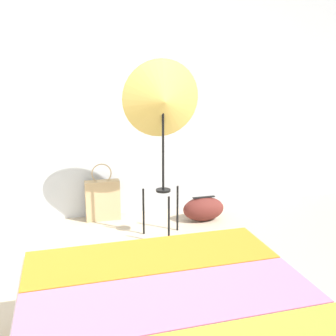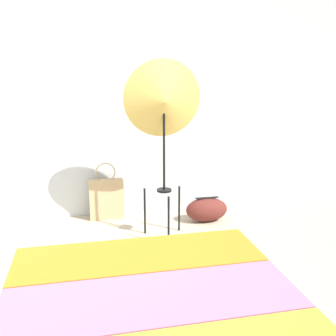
# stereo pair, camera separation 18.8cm
# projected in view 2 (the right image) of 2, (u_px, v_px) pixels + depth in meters

# --- Properties ---
(ground_plane) EXTENTS (14.00, 14.00, 0.00)m
(ground_plane) POSITION_uv_depth(u_px,v_px,m) (153.00, 331.00, 2.40)
(ground_plane) COLOR tan
(wall_back) EXTENTS (8.00, 0.05, 2.60)m
(wall_back) POSITION_uv_depth(u_px,v_px,m) (116.00, 96.00, 4.14)
(wall_back) COLOR #B7BCC1
(wall_back) RESTS_ON ground_plane
(photo_umbrella) EXTENTS (0.71, 0.33, 1.66)m
(photo_umbrella) POSITION_uv_depth(u_px,v_px,m) (164.00, 102.00, 3.50)
(photo_umbrella) COLOR black
(photo_umbrella) RESTS_ON ground_plane
(tote_bag) EXTENTS (0.36, 0.12, 0.62)m
(tote_bag) POSITION_uv_depth(u_px,v_px,m) (106.00, 198.00, 4.21)
(tote_bag) COLOR tan
(tote_bag) RESTS_ON ground_plane
(duffel_bag) EXTENTS (0.45, 0.25, 0.26)m
(duffel_bag) POSITION_uv_depth(u_px,v_px,m) (207.00, 210.00, 4.15)
(duffel_bag) COLOR #5B231E
(duffel_bag) RESTS_ON ground_plane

